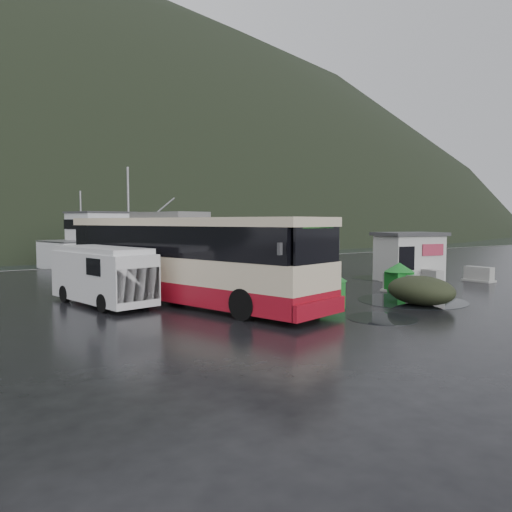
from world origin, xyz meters
TOP-DOWN VIEW (x-y plane):
  - ground at (0.00, 0.00)m, footprint 160.00×160.00m
  - quay_edge at (0.00, 20.00)m, footprint 160.00×0.60m
  - coach_bus at (-3.55, 1.82)m, footprint 6.29×13.49m
  - white_van at (-6.57, 3.16)m, footprint 2.80×5.77m
  - waste_bin_left at (0.34, -2.36)m, footprint 1.37×1.37m
  - waste_bin_right at (5.89, -1.24)m, footprint 1.15×1.15m
  - dome_tent at (3.73, -4.06)m, footprint 2.34×3.10m
  - ticket_kiosk at (9.86, 1.35)m, footprint 3.97×3.37m
  - jersey_barrier_a at (5.97, -1.27)m, footprint 1.17×1.82m
  - jersey_barrier_b at (9.59, -0.31)m, footprint 1.18×1.69m
  - jersey_barrier_c at (12.80, -1.04)m, footprint 0.83×1.63m
  - fishing_trawler at (5.88, 27.03)m, footprint 23.88×9.75m
  - puddles at (4.77, -2.03)m, footprint 11.66×11.00m

SIDE VIEW (x-z plane):
  - ground at x=0.00m, z-range 0.00..0.00m
  - quay_edge at x=0.00m, z-range -0.75..0.75m
  - coach_bus at x=-3.55m, z-range -1.85..1.85m
  - white_van at x=-6.57m, z-range -1.15..1.15m
  - waste_bin_left at x=0.34m, z-range -0.74..0.74m
  - waste_bin_right at x=5.89m, z-range -0.69..0.69m
  - dome_tent at x=3.73m, z-range -0.57..0.57m
  - ticket_kiosk at x=9.86m, z-range -1.35..1.35m
  - jersey_barrier_a at x=5.97m, z-range -0.42..0.42m
  - jersey_barrier_b at x=9.59m, z-range -0.38..0.38m
  - jersey_barrier_c at x=12.80m, z-range -0.41..0.41m
  - fishing_trawler at x=5.88m, z-range -4.67..4.67m
  - puddles at x=4.77m, z-range 0.00..0.01m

